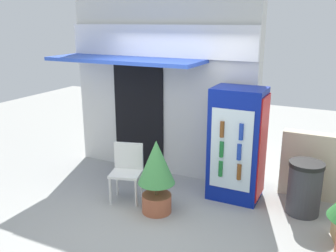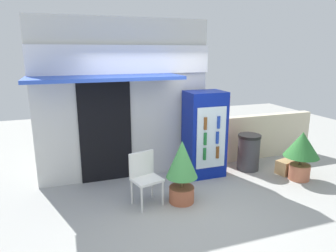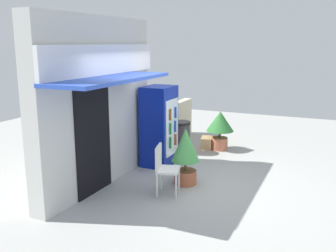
% 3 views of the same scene
% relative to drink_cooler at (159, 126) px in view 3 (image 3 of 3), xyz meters
% --- Properties ---
extents(ground, '(16.00, 16.00, 0.00)m').
position_rel_drink_cooler_xyz_m(ground, '(-1.06, -1.07, -0.87)').
color(ground, '#A3A39E').
extents(storefront_building, '(3.43, 1.19, 3.12)m').
position_rel_drink_cooler_xyz_m(storefront_building, '(-1.56, 0.50, 0.73)').
color(storefront_building, silver).
rests_on(storefront_building, ground).
extents(drink_cooler, '(0.79, 0.65, 1.74)m').
position_rel_drink_cooler_xyz_m(drink_cooler, '(0.00, 0.00, 0.00)').
color(drink_cooler, navy).
rests_on(drink_cooler, ground).
extents(plastic_chair, '(0.54, 0.50, 0.89)m').
position_rel_drink_cooler_xyz_m(plastic_chair, '(-1.49, -0.79, -0.35)').
color(plastic_chair, silver).
rests_on(plastic_chair, ground).
extents(potted_plant_near_shop, '(0.53, 0.53, 1.09)m').
position_rel_drink_cooler_xyz_m(potted_plant_near_shop, '(-0.89, -0.97, -0.24)').
color(potted_plant_near_shop, '#AD5B3D').
rests_on(potted_plant_near_shop, ground).
extents(potted_plant_curbside, '(0.68, 0.68, 0.98)m').
position_rel_drink_cooler_xyz_m(potted_plant_curbside, '(1.69, -0.87, -0.24)').
color(potted_plant_curbside, '#BC6B4C').
rests_on(potted_plant_curbside, ground).
extents(trash_bin, '(0.49, 0.49, 0.78)m').
position_rel_drink_cooler_xyz_m(trash_bin, '(1.03, -0.07, -0.48)').
color(trash_bin, '#38383D').
rests_on(trash_bin, ground).
extents(stone_boundary_wall, '(2.52, 0.22, 1.04)m').
position_rel_drink_cooler_xyz_m(stone_boundary_wall, '(1.85, 0.53, -0.35)').
color(stone_boundary_wall, beige).
rests_on(stone_boundary_wall, ground).
extents(cardboard_box, '(0.48, 0.36, 0.29)m').
position_rel_drink_cooler_xyz_m(cardboard_box, '(1.66, -0.54, -0.73)').
color(cardboard_box, tan).
rests_on(cardboard_box, ground).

